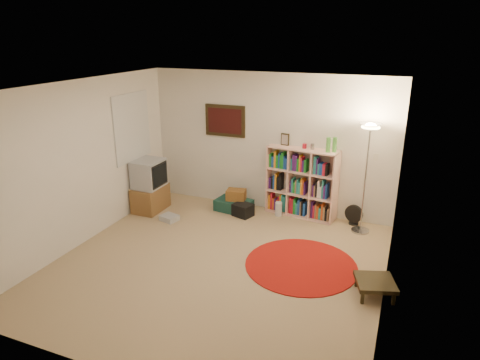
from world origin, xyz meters
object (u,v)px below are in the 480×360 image
(tv_stand, at_px, (150,186))
(bookshelf, at_px, (301,183))
(floor_lamp, at_px, (369,143))
(floor_fan, at_px, (354,215))
(side_table, at_px, (375,283))
(suitcase, at_px, (234,205))

(tv_stand, bearing_deg, bookshelf, 17.57)
(bookshelf, bearing_deg, floor_lamp, -7.19)
(tv_stand, bearing_deg, floor_lamp, 8.15)
(floor_fan, height_order, side_table, floor_fan)
(bookshelf, relative_size, side_table, 2.55)
(suitcase, bearing_deg, bookshelf, 20.42)
(floor_lamp, relative_size, suitcase, 2.63)
(bookshelf, bearing_deg, side_table, -46.47)
(bookshelf, relative_size, floor_fan, 4.21)
(tv_stand, bearing_deg, side_table, -17.01)
(floor_lamp, xyz_separation_m, side_table, (0.39, -1.80, -1.34))
(tv_stand, xyz_separation_m, suitcase, (1.44, 0.54, -0.36))
(bookshelf, relative_size, tv_stand, 1.56)
(bookshelf, bearing_deg, floor_fan, 3.95)
(bookshelf, bearing_deg, suitcase, -159.16)
(bookshelf, distance_m, floor_fan, 1.06)
(floor_lamp, distance_m, side_table, 2.28)
(bookshelf, height_order, floor_lamp, floor_lamp)
(tv_stand, distance_m, suitcase, 1.58)
(floor_lamp, relative_size, tv_stand, 1.90)
(bookshelf, height_order, side_table, bookshelf)
(floor_fan, xyz_separation_m, side_table, (0.54, -2.04, 0.00))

